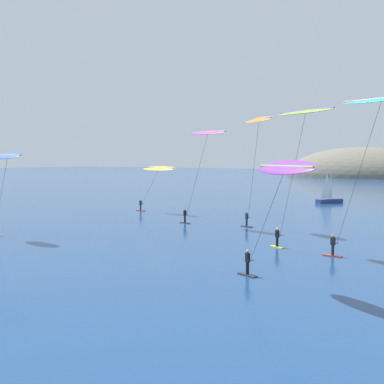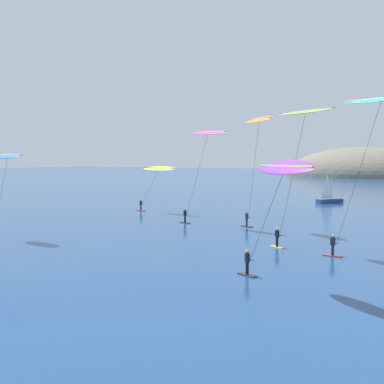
% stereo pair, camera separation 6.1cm
% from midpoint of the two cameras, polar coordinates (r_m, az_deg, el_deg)
% --- Properties ---
extents(sailboat_near, '(3.99, 5.53, 5.70)m').
position_cam_midpoint_polar(sailboat_near, '(85.39, 16.10, -0.83)').
color(sailboat_near, navy).
rests_on(sailboat_near, ground).
extents(kitesurfer_cyan, '(7.44, 3.10, 12.12)m').
position_cam_midpoint_polar(kitesurfer_cyan, '(37.08, 21.13, 9.02)').
color(kitesurfer_cyan, red).
rests_on(kitesurfer_cyan, ground).
extents(kitesurfer_blue, '(6.12, 2.12, 8.27)m').
position_cam_midpoint_polar(kitesurfer_blue, '(49.01, -21.16, 3.38)').
color(kitesurfer_blue, silver).
rests_on(kitesurfer_blue, ground).
extents(kitesurfer_magenta, '(7.42, 2.54, 10.79)m').
position_cam_midpoint_polar(kitesurfer_magenta, '(53.80, 1.61, 6.12)').
color(kitesurfer_magenta, '#2D2D33').
rests_on(kitesurfer_magenta, ground).
extents(kitesurfer_yellow, '(7.85, 2.46, 6.60)m').
position_cam_midpoint_polar(kitesurfer_yellow, '(67.16, -4.11, 2.51)').
color(kitesurfer_yellow, red).
rests_on(kitesurfer_yellow, ground).
extents(kitesurfer_orange, '(5.19, 3.75, 12.14)m').
position_cam_midpoint_polar(kitesurfer_orange, '(51.99, 7.79, 7.50)').
color(kitesurfer_orange, '#2D2D33').
rests_on(kitesurfer_orange, ground).
extents(kitesurfer_lime, '(6.66, 3.76, 11.59)m').
position_cam_midpoint_polar(kitesurfer_lime, '(39.48, 13.03, 8.12)').
color(kitesurfer_lime, yellow).
rests_on(kitesurfer_lime, ground).
extents(kitesurfer_purple, '(6.83, 4.70, 7.61)m').
position_cam_midpoint_polar(kitesurfer_purple, '(27.92, 10.53, 1.82)').
color(kitesurfer_purple, '#2D2D33').
rests_on(kitesurfer_purple, ground).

